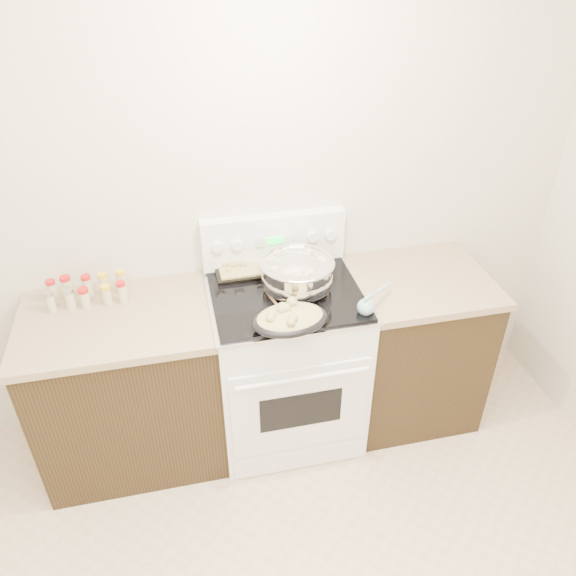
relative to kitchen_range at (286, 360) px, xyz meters
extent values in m
cube|color=beige|center=(-0.35, 0.35, 0.86)|extent=(4.00, 0.05, 2.70)
cube|color=black|center=(-0.83, 0.01, -0.05)|extent=(0.90, 0.64, 0.88)
cube|color=brown|center=(-0.83, 0.01, 0.41)|extent=(0.93, 0.67, 0.04)
cube|color=black|center=(0.73, 0.01, -0.05)|extent=(0.70, 0.64, 0.88)
cube|color=brown|center=(0.73, 0.01, 0.41)|extent=(0.73, 0.67, 0.04)
cube|color=white|center=(0.00, 0.00, -0.03)|extent=(0.76, 0.66, 0.92)
cube|color=white|center=(0.00, -0.34, -0.04)|extent=(0.70, 0.01, 0.55)
cube|color=black|center=(0.00, -0.35, -0.04)|extent=(0.42, 0.01, 0.22)
cylinder|color=white|center=(0.00, -0.38, 0.21)|extent=(0.65, 0.02, 0.02)
cube|color=white|center=(0.00, -0.34, -0.41)|extent=(0.70, 0.01, 0.14)
cube|color=silver|center=(0.00, 0.00, 0.44)|extent=(0.78, 0.68, 0.01)
cube|color=black|center=(0.00, 0.00, 0.45)|extent=(0.74, 0.64, 0.01)
cube|color=white|center=(0.00, 0.29, 0.59)|extent=(0.76, 0.07, 0.28)
cylinder|color=white|center=(-0.30, 0.24, 0.61)|extent=(0.06, 0.02, 0.06)
cylinder|color=white|center=(-0.20, 0.24, 0.61)|extent=(0.06, 0.02, 0.06)
cylinder|color=white|center=(0.20, 0.24, 0.61)|extent=(0.06, 0.02, 0.06)
cylinder|color=white|center=(0.30, 0.24, 0.61)|extent=(0.06, 0.02, 0.06)
cube|color=#19E533|center=(0.00, 0.25, 0.61)|extent=(0.09, 0.00, 0.04)
cube|color=silver|center=(-0.08, 0.25, 0.61)|extent=(0.05, 0.00, 0.05)
cube|color=silver|center=(0.08, 0.25, 0.61)|extent=(0.05, 0.00, 0.05)
ellipsoid|color=silver|center=(0.06, 0.00, 0.53)|extent=(0.37, 0.37, 0.22)
cylinder|color=silver|center=(0.06, 0.00, 0.46)|extent=(0.20, 0.20, 0.01)
torus|color=silver|center=(0.06, 0.00, 0.61)|extent=(0.37, 0.37, 0.02)
cylinder|color=silver|center=(0.06, 0.00, 0.55)|extent=(0.34, 0.34, 0.12)
cylinder|color=olive|center=(0.06, 0.00, 0.60)|extent=(0.32, 0.32, 0.00)
cube|color=#C7B793|center=(0.14, 0.09, 0.61)|extent=(0.05, 0.05, 0.03)
cube|color=#C7B793|center=(0.19, -0.01, 0.61)|extent=(0.04, 0.04, 0.02)
cube|color=#C7B793|center=(0.08, -0.12, 0.61)|extent=(0.03, 0.03, 0.02)
cube|color=#C7B793|center=(0.12, -0.03, 0.61)|extent=(0.03, 0.03, 0.02)
cube|color=#C7B793|center=(-0.03, 0.03, 0.61)|extent=(0.04, 0.04, 0.02)
cube|color=#C7B793|center=(0.10, -0.10, 0.61)|extent=(0.04, 0.04, 0.03)
cube|color=#C7B793|center=(-0.07, 0.05, 0.61)|extent=(0.04, 0.04, 0.03)
cube|color=#C7B793|center=(0.18, 0.01, 0.61)|extent=(0.04, 0.04, 0.02)
cube|color=#C7B793|center=(-0.06, -0.03, 0.61)|extent=(0.03, 0.03, 0.03)
cube|color=#C7B793|center=(0.05, 0.08, 0.61)|extent=(0.03, 0.03, 0.03)
cube|color=#C7B793|center=(0.09, -0.10, 0.61)|extent=(0.04, 0.04, 0.03)
cube|color=#C7B793|center=(0.02, -0.05, 0.61)|extent=(0.04, 0.04, 0.02)
cube|color=#C7B793|center=(-0.01, 0.12, 0.61)|extent=(0.05, 0.05, 0.03)
cube|color=#C7B793|center=(0.04, -0.11, 0.61)|extent=(0.04, 0.04, 0.03)
cube|color=#C7B793|center=(-0.01, -0.09, 0.61)|extent=(0.03, 0.03, 0.03)
cube|color=#C7B793|center=(0.12, 0.06, 0.61)|extent=(0.04, 0.04, 0.03)
ellipsoid|color=black|center=(-0.04, -0.28, 0.49)|extent=(0.38, 0.29, 0.08)
ellipsoid|color=tan|center=(-0.04, -0.28, 0.51)|extent=(0.34, 0.26, 0.06)
sphere|color=tan|center=(-0.08, -0.26, 0.54)|extent=(0.05, 0.05, 0.05)
sphere|color=tan|center=(-0.06, -0.36, 0.54)|extent=(0.04, 0.04, 0.04)
sphere|color=tan|center=(-0.04, -0.34, 0.54)|extent=(0.04, 0.04, 0.04)
sphere|color=tan|center=(-0.06, -0.26, 0.54)|extent=(0.05, 0.05, 0.05)
sphere|color=tan|center=(-0.14, -0.31, 0.54)|extent=(0.04, 0.04, 0.04)
sphere|color=tan|center=(-0.07, -0.25, 0.54)|extent=(0.05, 0.05, 0.05)
sphere|color=tan|center=(-0.02, -0.22, 0.54)|extent=(0.05, 0.05, 0.05)
sphere|color=tan|center=(-0.13, -0.29, 0.54)|extent=(0.04, 0.04, 0.04)
cube|color=black|center=(-0.12, 0.26, 0.46)|extent=(0.40, 0.28, 0.02)
cube|color=tan|center=(-0.12, 0.26, 0.48)|extent=(0.36, 0.25, 0.02)
sphere|color=tan|center=(-0.24, 0.26, 0.49)|extent=(0.04, 0.04, 0.04)
sphere|color=tan|center=(-0.26, 0.33, 0.49)|extent=(0.05, 0.05, 0.05)
sphere|color=tan|center=(-0.24, 0.26, 0.49)|extent=(0.04, 0.04, 0.04)
sphere|color=tan|center=(-0.27, 0.27, 0.49)|extent=(0.04, 0.04, 0.04)
sphere|color=tan|center=(-0.26, 0.28, 0.49)|extent=(0.03, 0.03, 0.03)
sphere|color=tan|center=(-0.17, 0.34, 0.49)|extent=(0.04, 0.04, 0.04)
sphere|color=tan|center=(-0.18, 0.25, 0.49)|extent=(0.04, 0.04, 0.04)
sphere|color=tan|center=(-0.26, 0.20, 0.49)|extent=(0.03, 0.03, 0.03)
sphere|color=tan|center=(-0.23, 0.25, 0.49)|extent=(0.04, 0.04, 0.04)
sphere|color=tan|center=(-0.13, 0.28, 0.49)|extent=(0.04, 0.04, 0.04)
cylinder|color=tan|center=(-0.07, -0.11, 0.46)|extent=(0.07, 0.27, 0.01)
sphere|color=tan|center=(-0.09, -0.22, 0.47)|extent=(0.04, 0.04, 0.04)
sphere|color=#7DB0BA|center=(0.33, -0.26, 0.49)|extent=(0.08, 0.08, 0.08)
cylinder|color=#7DB0BA|center=(0.41, -0.18, 0.51)|extent=(0.21, 0.19, 0.07)
cylinder|color=#BFB28C|center=(-1.12, 0.20, 0.48)|extent=(0.04, 0.04, 0.11)
cylinder|color=#B21414|center=(-1.12, 0.20, 0.55)|extent=(0.05, 0.05, 0.02)
cylinder|color=#BFB28C|center=(-1.05, 0.21, 0.49)|extent=(0.05, 0.05, 0.11)
cylinder|color=#B21414|center=(-1.05, 0.21, 0.55)|extent=(0.05, 0.05, 0.02)
cylinder|color=#BFB28C|center=(-0.96, 0.20, 0.49)|extent=(0.05, 0.05, 0.11)
cylinder|color=#B21414|center=(-0.96, 0.20, 0.55)|extent=(0.05, 0.05, 0.02)
cylinder|color=#BFB28C|center=(-0.88, 0.20, 0.49)|extent=(0.04, 0.04, 0.11)
cylinder|color=gold|center=(-0.88, 0.20, 0.55)|extent=(0.05, 0.05, 0.02)
cylinder|color=#BFB28C|center=(-0.79, 0.20, 0.49)|extent=(0.04, 0.04, 0.11)
cylinder|color=gold|center=(-0.79, 0.20, 0.55)|extent=(0.05, 0.05, 0.02)
cylinder|color=#BFB28C|center=(-1.13, 0.12, 0.47)|extent=(0.04, 0.04, 0.09)
cylinder|color=#B2B2B7|center=(-1.13, 0.12, 0.53)|extent=(0.04, 0.04, 0.02)
cylinder|color=#BFB28C|center=(-1.04, 0.12, 0.48)|extent=(0.05, 0.05, 0.09)
cylinder|color=#B2B2B7|center=(-1.04, 0.12, 0.53)|extent=(0.05, 0.05, 0.02)
cylinder|color=#BFB28C|center=(-0.97, 0.12, 0.47)|extent=(0.05, 0.05, 0.09)
cylinder|color=#B21414|center=(-0.97, 0.12, 0.53)|extent=(0.05, 0.05, 0.02)
cylinder|color=#BFB28C|center=(-0.87, 0.12, 0.47)|extent=(0.05, 0.05, 0.09)
cylinder|color=gold|center=(-0.87, 0.12, 0.53)|extent=(0.05, 0.05, 0.02)
cylinder|color=#BFB28C|center=(-0.79, 0.12, 0.48)|extent=(0.04, 0.04, 0.10)
cylinder|color=#B21414|center=(-0.79, 0.12, 0.54)|extent=(0.04, 0.04, 0.02)
camera|label=1|loc=(-0.50, -2.26, 2.03)|focal=35.00mm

